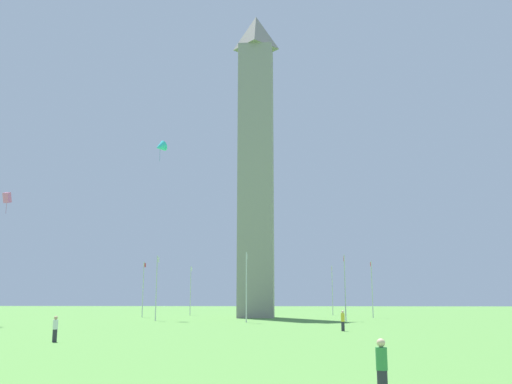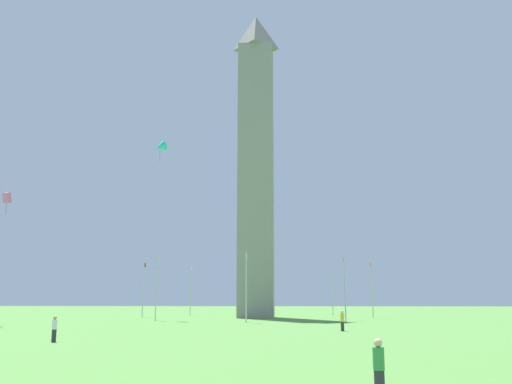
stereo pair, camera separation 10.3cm
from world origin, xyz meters
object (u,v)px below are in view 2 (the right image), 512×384
at_px(person_yellow_shirt, 342,321).
at_px(kite_pink_box, 7,198).
at_px(flagpole_se, 156,285).
at_px(person_white_shirt, 54,329).
at_px(flagpole_nw, 332,288).
at_px(person_green_shirt, 379,369).
at_px(kite_cyan_delta, 160,147).
at_px(flagpole_e, 143,287).
at_px(flagpole_sw, 345,284).
at_px(obelisk_monument, 256,159).
at_px(flagpole_ne, 191,288).
at_px(flagpole_w, 372,286).
at_px(flagpole_s, 246,284).
at_px(flagpole_n, 263,289).

xyz_separation_m(person_yellow_shirt, kite_pink_box, (9.58, 36.03, 12.97)).
bearing_deg(flagpole_se, person_white_shirt, -176.36).
bearing_deg(flagpole_se, flagpole_nw, -45.00).
xyz_separation_m(person_green_shirt, kite_cyan_delta, (60.35, 21.39, 23.40)).
xyz_separation_m(flagpole_e, person_yellow_shirt, (-34.20, -26.85, -3.64)).
bearing_deg(person_white_shirt, flagpole_sw, -50.39).
relative_size(flagpole_e, person_white_shirt, 5.00).
xyz_separation_m(obelisk_monument, flagpole_sw, (-11.99, -12.05, -19.45)).
xyz_separation_m(flagpole_ne, person_white_shirt, (-59.97, -2.29, -3.69)).
bearing_deg(flagpole_w, kite_cyan_delta, 103.68).
relative_size(flagpole_s, flagpole_nw, 1.00).
xyz_separation_m(flagpole_w, person_green_shirt, (-67.75, 8.98, -3.69)).
distance_m(flagpole_sw, person_green_shirt, 55.96).
distance_m(person_green_shirt, kite_cyan_delta, 68.17).
bearing_deg(flagpole_nw, flagpole_ne, 90.00).
bearing_deg(flagpole_ne, flagpole_s, -157.50).
distance_m(flagpole_n, flagpole_nw, 13.04).
height_order(flagpole_w, person_white_shirt, flagpole_w).
distance_m(person_yellow_shirt, kite_cyan_delta, 42.42).
xyz_separation_m(flagpole_s, flagpole_w, (17.04, -17.04, 0.00)).
relative_size(flagpole_e, person_yellow_shirt, 4.71).
bearing_deg(flagpole_n, flagpole_e, 135.00).
relative_size(flagpole_se, flagpole_w, 1.00).
bearing_deg(obelisk_monument, flagpole_nw, -44.86).
height_order(obelisk_monument, person_green_shirt, obelisk_monument).
distance_m(flagpole_sw, person_yellow_shirt, 22.56).
height_order(flagpole_w, flagpole_nw, same).
bearing_deg(obelisk_monument, person_green_shirt, -173.21).
bearing_deg(person_white_shirt, flagpole_s, -36.64).
distance_m(obelisk_monument, flagpole_sw, 25.83).
xyz_separation_m(flagpole_se, flagpole_w, (12.05, -29.09, 0.00)).
distance_m(person_yellow_shirt, person_green_shirt, 33.59).
bearing_deg(flagpole_n, flagpole_se, 157.50).
xyz_separation_m(flagpole_s, person_white_shirt, (-30.89, 9.76, -3.69)).
height_order(flagpole_e, person_yellow_shirt, flagpole_e).
relative_size(flagpole_n, flagpole_e, 1.00).
bearing_deg(flagpole_n, obelisk_monument, 180.00).
distance_m(obelisk_monument, kite_cyan_delta, 15.22).
bearing_deg(flagpole_e, person_yellow_shirt, -141.86).
relative_size(obelisk_monument, flagpole_sw, 5.81).
height_order(person_green_shirt, kite_pink_box, kite_pink_box).
height_order(flagpole_n, person_white_shirt, flagpole_n).
xyz_separation_m(person_green_shirt, kite_pink_box, (43.13, 34.28, 13.02)).
xyz_separation_m(flagpole_sw, flagpole_nw, (24.10, -0.00, 0.00)).
distance_m(flagpole_sw, flagpole_w, 13.04).
height_order(flagpole_n, flagpole_ne, same).
distance_m(flagpole_s, person_yellow_shirt, 20.10).
distance_m(flagpole_ne, flagpole_w, 31.48).
xyz_separation_m(obelisk_monument, person_white_shirt, (-47.87, 9.76, -23.15)).
relative_size(flagpole_se, kite_pink_box, 3.39).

